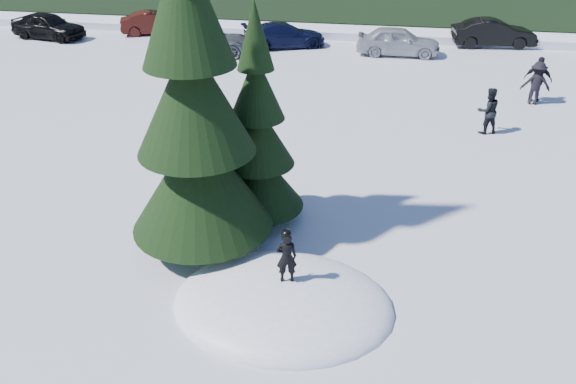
% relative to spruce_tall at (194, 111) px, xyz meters
% --- Properties ---
extents(ground, '(200.00, 200.00, 0.00)m').
position_rel_spruce_tall_xyz_m(ground, '(2.20, -1.80, -3.32)').
color(ground, white).
rests_on(ground, ground).
extents(snow_mound, '(4.48, 3.52, 0.96)m').
position_rel_spruce_tall_xyz_m(snow_mound, '(2.20, -1.80, -3.32)').
color(snow_mound, white).
rests_on(snow_mound, ground).
extents(spruce_tall, '(3.20, 3.20, 8.60)m').
position_rel_spruce_tall_xyz_m(spruce_tall, '(0.00, 0.00, 0.00)').
color(spruce_tall, black).
rests_on(spruce_tall, ground).
extents(spruce_short, '(2.20, 2.20, 5.37)m').
position_rel_spruce_tall_xyz_m(spruce_short, '(1.00, 1.40, -1.22)').
color(spruce_short, black).
rests_on(spruce_short, ground).
extents(child_skier, '(0.47, 0.37, 1.12)m').
position_rel_spruce_tall_xyz_m(child_skier, '(2.24, -1.61, -2.28)').
color(child_skier, black).
rests_on(child_skier, snow_mound).
extents(adult_0, '(0.93, 0.84, 1.58)m').
position_rel_spruce_tall_xyz_m(adult_0, '(7.30, 8.25, -2.53)').
color(adult_0, black).
rests_on(adult_0, ground).
extents(adult_1, '(1.10, 0.75, 1.74)m').
position_rel_spruce_tall_xyz_m(adult_1, '(9.59, 11.91, -2.45)').
color(adult_1, black).
rests_on(adult_1, ground).
extents(adult_2, '(1.10, 0.68, 1.65)m').
position_rel_spruce_tall_xyz_m(adult_2, '(9.48, 11.59, -2.50)').
color(adult_2, black).
rests_on(adult_2, ground).
extents(car_0, '(4.36, 2.40, 1.40)m').
position_rel_spruce_tall_xyz_m(car_0, '(-14.61, 17.90, -2.62)').
color(car_0, black).
rests_on(car_0, ground).
extents(car_1, '(3.97, 2.65, 1.24)m').
position_rel_spruce_tall_xyz_m(car_1, '(-9.30, 20.00, -2.70)').
color(car_1, '#350E09').
rests_on(car_1, ground).
extents(car_2, '(4.70, 2.60, 1.25)m').
position_rel_spruce_tall_xyz_m(car_2, '(-4.93, 16.34, -2.70)').
color(car_2, '#57585F').
rests_on(car_2, ground).
extents(car_3, '(4.62, 3.27, 1.24)m').
position_rel_spruce_tall_xyz_m(car_3, '(-1.58, 18.38, -2.70)').
color(car_3, black).
rests_on(car_3, ground).
extents(car_4, '(4.09, 1.71, 1.38)m').
position_rel_spruce_tall_xyz_m(car_4, '(4.26, 17.86, -2.63)').
color(car_4, '#A1A3A9').
rests_on(car_4, ground).
extents(car_5, '(4.37, 1.98, 1.39)m').
position_rel_spruce_tall_xyz_m(car_5, '(9.11, 20.45, -2.62)').
color(car_5, black).
rests_on(car_5, ground).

